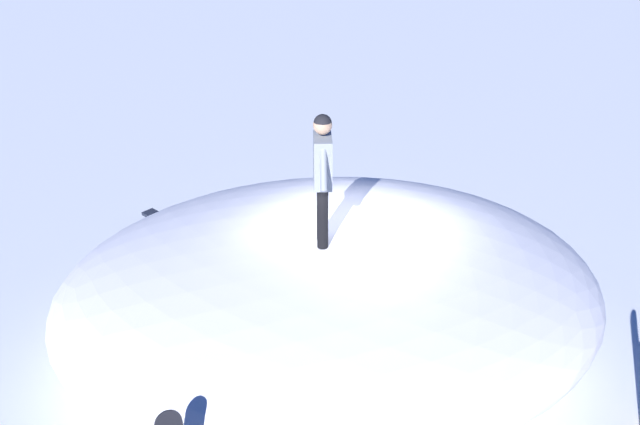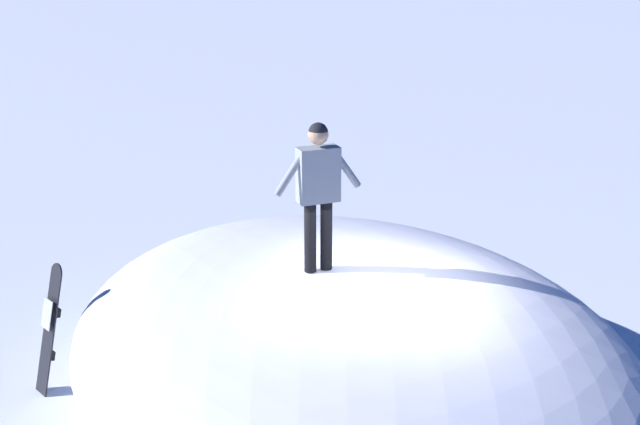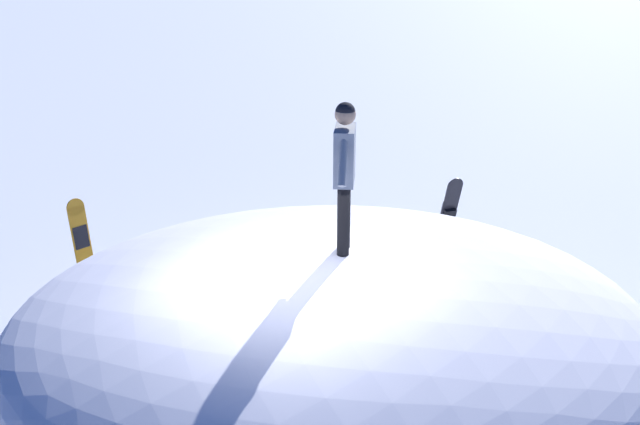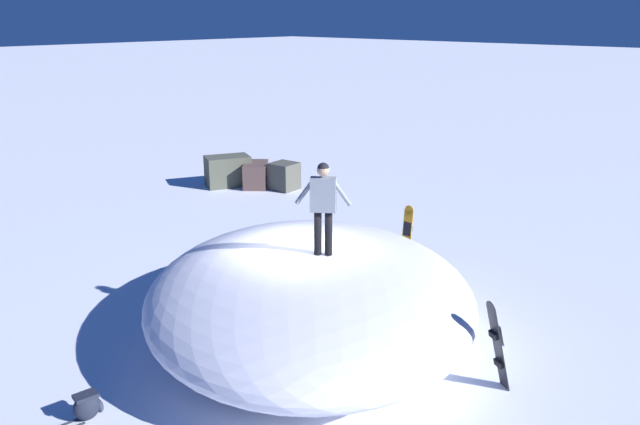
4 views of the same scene
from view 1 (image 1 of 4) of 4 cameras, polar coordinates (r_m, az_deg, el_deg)
name	(u,v)px [view 1 (image 1 of 4)]	position (r m, az deg, el deg)	size (l,w,h in m)	color
ground	(357,318)	(10.23, 3.21, -9.06)	(240.00, 240.00, 0.00)	white
snow_mound	(331,287)	(9.35, 0.91, -6.38)	(7.56, 6.25, 1.75)	white
snowboarder_standing	(323,168)	(8.17, 0.22, 3.81)	(0.69, 0.89, 1.76)	black
backpack_near	(154,224)	(12.62, -14.06, -0.92)	(0.64, 0.34, 0.46)	#1E2333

